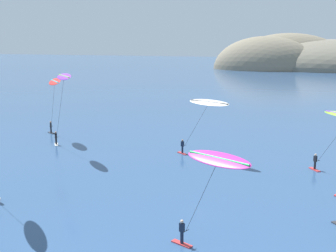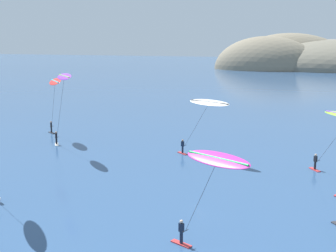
% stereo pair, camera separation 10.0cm
% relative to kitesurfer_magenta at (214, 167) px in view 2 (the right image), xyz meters
% --- Properties ---
extents(headland_island, '(86.70, 49.21, 31.32)m').
position_rel_kitesurfer_magenta_xyz_m(headland_island, '(10.84, 175.86, -5.76)').
color(headland_island, slate).
rests_on(headland_island, ground).
extents(kitesurfer_magenta, '(5.50, 3.24, 6.65)m').
position_rel_kitesurfer_magenta_xyz_m(kitesurfer_magenta, '(0.00, 0.00, 0.00)').
color(kitesurfer_magenta, red).
rests_on(kitesurfer_magenta, ground).
extents(kitesurfer_white, '(6.63, 3.67, 6.71)m').
position_rel_kitesurfer_magenta_xyz_m(kitesurfer_white, '(-4.89, 21.10, 0.09)').
color(kitesurfer_white, red).
rests_on(kitesurfer_white, ground).
extents(kitesurfer_purple, '(6.57, 6.77, 9.42)m').
position_rel_kitesurfer_magenta_xyz_m(kitesurfer_purple, '(-20.71, 18.27, 2.42)').
color(kitesurfer_purple, silver).
rests_on(kitesurfer_purple, ground).
extents(kitesurfer_red, '(5.88, 6.04, 8.19)m').
position_rel_kitesurfer_magenta_xyz_m(kitesurfer_red, '(-25.75, 24.50, 1.33)').
color(kitesurfer_red, '#2D2D33').
rests_on(kitesurfer_red, ground).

